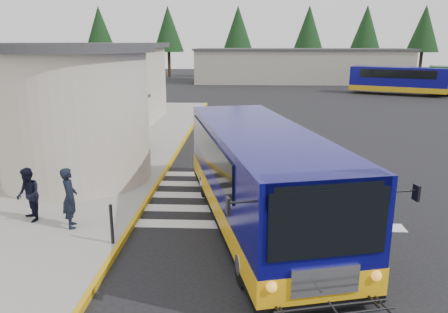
{
  "coord_description": "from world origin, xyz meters",
  "views": [
    {
      "loc": [
        -0.98,
        -14.58,
        4.99
      ],
      "look_at": [
        -1.63,
        -0.5,
        1.28
      ],
      "focal_mm": 35.0,
      "sensor_mm": 36.0,
      "label": 1
    }
  ],
  "objects_px": {
    "pedestrian_b": "(28,195)",
    "bollard": "(112,224)",
    "transit_bus": "(259,181)",
    "far_bus_a": "(398,79)",
    "pedestrian_a": "(70,198)"
  },
  "relations": [
    {
      "from": "transit_bus",
      "to": "bollard",
      "type": "height_order",
      "value": "transit_bus"
    },
    {
      "from": "transit_bus",
      "to": "far_bus_a",
      "type": "height_order",
      "value": "transit_bus"
    },
    {
      "from": "pedestrian_a",
      "to": "pedestrian_b",
      "type": "height_order",
      "value": "pedestrian_a"
    },
    {
      "from": "pedestrian_a",
      "to": "far_bus_a",
      "type": "bearing_deg",
      "value": -51.29
    },
    {
      "from": "pedestrian_a",
      "to": "far_bus_a",
      "type": "distance_m",
      "value": 38.27
    },
    {
      "from": "pedestrian_b",
      "to": "bollard",
      "type": "distance_m",
      "value": 3.01
    },
    {
      "from": "transit_bus",
      "to": "pedestrian_b",
      "type": "xyz_separation_m",
      "value": [
        -6.37,
        -0.32,
        -0.4
      ]
    },
    {
      "from": "pedestrian_a",
      "to": "bollard",
      "type": "bearing_deg",
      "value": -144.57
    },
    {
      "from": "far_bus_a",
      "to": "bollard",
      "type": "bearing_deg",
      "value": 178.01
    },
    {
      "from": "far_bus_a",
      "to": "pedestrian_b",
      "type": "bearing_deg",
      "value": 173.56
    },
    {
      "from": "pedestrian_a",
      "to": "bollard",
      "type": "relative_size",
      "value": 1.62
    },
    {
      "from": "transit_bus",
      "to": "pedestrian_b",
      "type": "height_order",
      "value": "transit_bus"
    },
    {
      "from": "pedestrian_a",
      "to": "bollard",
      "type": "distance_m",
      "value": 1.71
    },
    {
      "from": "pedestrian_b",
      "to": "bollard",
      "type": "height_order",
      "value": "pedestrian_b"
    },
    {
      "from": "bollard",
      "to": "far_bus_a",
      "type": "bearing_deg",
      "value": 61.78
    }
  ]
}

